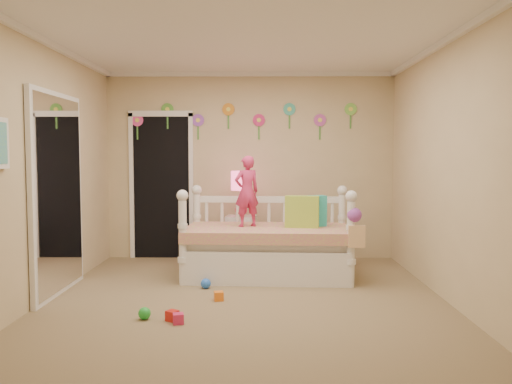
{
  "coord_description": "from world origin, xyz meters",
  "views": [
    {
      "loc": [
        0.16,
        -5.11,
        1.45
      ],
      "look_at": [
        0.1,
        0.6,
        1.05
      ],
      "focal_mm": 36.81,
      "sensor_mm": 36.0,
      "label": 1
    }
  ],
  "objects_px": {
    "nightstand": "(241,240)",
    "table_lamp": "(241,186)",
    "daybed": "(268,232)",
    "child": "(247,191)"
  },
  "relations": [
    {
      "from": "nightstand",
      "to": "table_lamp",
      "type": "bearing_deg",
      "value": 97.91
    },
    {
      "from": "table_lamp",
      "to": "nightstand",
      "type": "bearing_deg",
      "value": -90.0
    },
    {
      "from": "daybed",
      "to": "nightstand",
      "type": "height_order",
      "value": "daybed"
    },
    {
      "from": "child",
      "to": "daybed",
      "type": "bearing_deg",
      "value": 144.56
    },
    {
      "from": "daybed",
      "to": "table_lamp",
      "type": "height_order",
      "value": "table_lamp"
    },
    {
      "from": "child",
      "to": "nightstand",
      "type": "distance_m",
      "value": 0.97
    },
    {
      "from": "daybed",
      "to": "child",
      "type": "bearing_deg",
      "value": 171.88
    },
    {
      "from": "nightstand",
      "to": "table_lamp",
      "type": "relative_size",
      "value": 1.08
    },
    {
      "from": "daybed",
      "to": "table_lamp",
      "type": "xyz_separation_m",
      "value": [
        -0.34,
        0.72,
        0.51
      ]
    },
    {
      "from": "daybed",
      "to": "nightstand",
      "type": "relative_size",
      "value": 3.06
    }
  ]
}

